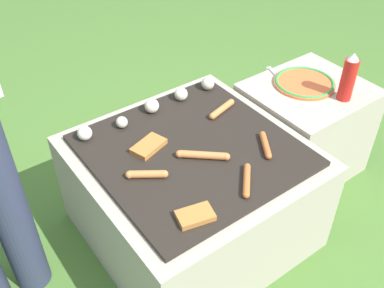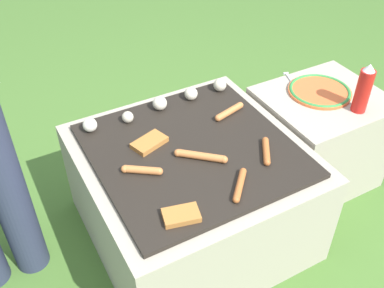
{
  "view_description": "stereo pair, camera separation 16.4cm",
  "coord_description": "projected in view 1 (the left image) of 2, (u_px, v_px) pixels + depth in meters",
  "views": [
    {
      "loc": [
        -0.75,
        -1.02,
        1.51
      ],
      "look_at": [
        0.0,
        0.0,
        0.47
      ],
      "focal_mm": 42.0,
      "sensor_mm": 36.0,
      "label": 1
    },
    {
      "loc": [
        -0.61,
        -1.11,
        1.51
      ],
      "look_at": [
        0.0,
        0.0,
        0.47
      ],
      "focal_mm": 42.0,
      "sensor_mm": 36.0,
      "label": 2
    }
  ],
  "objects": [
    {
      "name": "sausage_front_left",
      "position": [
        203.0,
        155.0,
        1.6
      ],
      "size": [
        0.15,
        0.14,
        0.03
      ],
      "color": "#C6753D",
      "rests_on": "grill"
    },
    {
      "name": "sausage_mid_right",
      "position": [
        147.0,
        174.0,
        1.52
      ],
      "size": [
        0.13,
        0.1,
        0.03
      ],
      "color": "#C6753D",
      "rests_on": "grill"
    },
    {
      "name": "bread_slice_center",
      "position": [
        149.0,
        146.0,
        1.64
      ],
      "size": [
        0.15,
        0.11,
        0.02
      ],
      "color": "#B27033",
      "rests_on": "grill"
    },
    {
      "name": "plate_colorful",
      "position": [
        304.0,
        83.0,
        1.99
      ],
      "size": [
        0.27,
        0.27,
        0.02
      ],
      "color": "orange",
      "rests_on": "side_ledge"
    },
    {
      "name": "side_ledge",
      "position": [
        303.0,
        129.0,
        2.11
      ],
      "size": [
        0.51,
        0.45,
        0.45
      ],
      "color": "#A89E8C",
      "rests_on": "ground_plane"
    },
    {
      "name": "sausage_front_center",
      "position": [
        247.0,
        180.0,
        1.5
      ],
      "size": [
        0.12,
        0.12,
        0.02
      ],
      "color": "#B7602D",
      "rests_on": "grill"
    },
    {
      "name": "mushroom_row",
      "position": [
        155.0,
        105.0,
        1.82
      ],
      "size": [
        0.64,
        0.07,
        0.06
      ],
      "color": "silver",
      "rests_on": "grill"
    },
    {
      "name": "bread_slice_right",
      "position": [
        195.0,
        216.0,
        1.38
      ],
      "size": [
        0.13,
        0.1,
        0.02
      ],
      "color": "#B27033",
      "rests_on": "grill"
    },
    {
      "name": "fork_utensil",
      "position": [
        275.0,
        75.0,
        2.05
      ],
      "size": [
        0.07,
        0.16,
        0.01
      ],
      "color": "silver",
      "rests_on": "side_ledge"
    },
    {
      "name": "ground_plane",
      "position": [
        192.0,
        228.0,
        1.94
      ],
      "size": [
        14.0,
        14.0,
        0.0
      ],
      "primitive_type": "plane",
      "color": "#47702D"
    },
    {
      "name": "condiment_bottle",
      "position": [
        348.0,
        78.0,
        1.84
      ],
      "size": [
        0.06,
        0.06,
        0.21
      ],
      "color": "red",
      "rests_on": "side_ledge"
    },
    {
      "name": "sausage_back_center",
      "position": [
        222.0,
        109.0,
        1.82
      ],
      "size": [
        0.15,
        0.06,
        0.03
      ],
      "color": "#C6753D",
      "rests_on": "grill"
    },
    {
      "name": "grill",
      "position": [
        192.0,
        192.0,
        1.79
      ],
      "size": [
        0.8,
        0.8,
        0.45
      ],
      "color": "#A89E8C",
      "rests_on": "ground_plane"
    },
    {
      "name": "sausage_front_right",
      "position": [
        265.0,
        145.0,
        1.65
      ],
      "size": [
        0.09,
        0.13,
        0.02
      ],
      "color": "#B7602D",
      "rests_on": "grill"
    }
  ]
}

